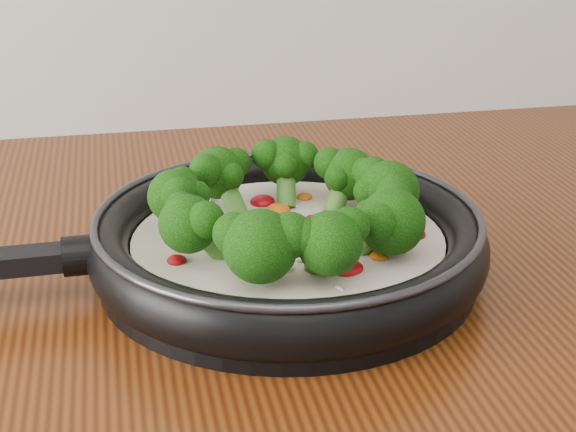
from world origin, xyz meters
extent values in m
cylinder|color=black|center=(0.05, 1.08, 0.91)|extent=(0.31, 0.31, 0.01)
torus|color=black|center=(0.05, 1.08, 0.93)|extent=(0.32, 0.32, 0.03)
torus|color=#2D2D33|center=(0.05, 1.08, 0.95)|extent=(0.31, 0.31, 0.01)
cylinder|color=black|center=(-0.10, 1.08, 0.93)|extent=(0.03, 0.03, 0.03)
cylinder|color=beige|center=(0.05, 1.08, 0.92)|extent=(0.25, 0.25, 0.02)
ellipsoid|color=#9B070D|center=(0.08, 1.10, 0.93)|extent=(0.02, 0.02, 0.01)
ellipsoid|color=#9B070D|center=(0.06, 1.10, 0.93)|extent=(0.03, 0.03, 0.01)
ellipsoid|color=#DC5F0E|center=(0.06, 1.13, 0.93)|extent=(0.03, 0.03, 0.01)
ellipsoid|color=#9B070D|center=(0.07, 1.05, 0.93)|extent=(0.03, 0.03, 0.01)
ellipsoid|color=#9B070D|center=(0.05, 1.15, 0.93)|extent=(0.03, 0.03, 0.01)
ellipsoid|color=#DC5F0E|center=(0.11, 1.03, 0.93)|extent=(0.01, 0.01, 0.01)
ellipsoid|color=#9B070D|center=(0.15, 1.06, 0.93)|extent=(0.03, 0.03, 0.01)
ellipsoid|color=#9B070D|center=(0.08, 1.01, 0.93)|extent=(0.03, 0.03, 0.01)
ellipsoid|color=#DC5F0E|center=(-0.01, 1.15, 0.93)|extent=(0.03, 0.03, 0.01)
ellipsoid|color=#9B070D|center=(0.02, 1.09, 0.93)|extent=(0.02, 0.02, 0.01)
ellipsoid|color=#9B070D|center=(0.10, 1.09, 0.93)|extent=(0.02, 0.02, 0.01)
ellipsoid|color=#DC5F0E|center=(0.11, 1.15, 0.93)|extent=(0.02, 0.02, 0.01)
ellipsoid|color=#9B070D|center=(0.09, 1.01, 0.93)|extent=(0.03, 0.03, 0.01)
ellipsoid|color=#9B070D|center=(-0.04, 1.05, 0.93)|extent=(0.02, 0.02, 0.01)
ellipsoid|color=#DC5F0E|center=(0.08, 1.16, 0.93)|extent=(0.02, 0.02, 0.01)
ellipsoid|color=#9B070D|center=(0.02, 1.06, 0.93)|extent=(0.02, 0.02, 0.01)
ellipsoid|color=#9B070D|center=(0.01, 1.10, 0.93)|extent=(0.02, 0.02, 0.01)
ellipsoid|color=#DC5F0E|center=(0.07, 1.15, 0.93)|extent=(0.02, 0.02, 0.01)
ellipsoid|color=white|center=(-0.01, 1.07, 0.93)|extent=(0.01, 0.01, 0.00)
ellipsoid|color=white|center=(0.11, 1.11, 0.93)|extent=(0.01, 0.01, 0.00)
ellipsoid|color=white|center=(0.13, 1.16, 0.93)|extent=(0.01, 0.01, 0.00)
ellipsoid|color=white|center=(0.05, 1.16, 0.93)|extent=(0.01, 0.01, 0.00)
ellipsoid|color=white|center=(0.05, 1.05, 0.93)|extent=(0.00, 0.01, 0.00)
ellipsoid|color=white|center=(0.05, 1.03, 0.93)|extent=(0.01, 0.01, 0.00)
ellipsoid|color=white|center=(0.16, 1.12, 0.93)|extent=(0.01, 0.01, 0.00)
ellipsoid|color=white|center=(0.09, 1.09, 0.93)|extent=(0.01, 0.01, 0.00)
ellipsoid|color=white|center=(0.13, 1.15, 0.93)|extent=(0.01, 0.01, 0.00)
ellipsoid|color=white|center=(0.04, 1.02, 0.93)|extent=(0.01, 0.01, 0.00)
ellipsoid|color=white|center=(0.07, 0.99, 0.93)|extent=(0.01, 0.01, 0.00)
ellipsoid|color=white|center=(0.07, 1.08, 0.93)|extent=(0.01, 0.01, 0.00)
ellipsoid|color=white|center=(0.11, 1.11, 0.93)|extent=(0.01, 0.01, 0.00)
ellipsoid|color=white|center=(0.07, 1.14, 0.93)|extent=(0.01, 0.00, 0.00)
ellipsoid|color=white|center=(0.11, 1.15, 0.93)|extent=(0.01, 0.01, 0.00)
ellipsoid|color=white|center=(0.00, 1.17, 0.93)|extent=(0.01, 0.01, 0.00)
ellipsoid|color=white|center=(0.05, 1.09, 0.93)|extent=(0.01, 0.01, 0.00)
ellipsoid|color=white|center=(0.02, 1.16, 0.93)|extent=(0.01, 0.01, 0.00)
ellipsoid|color=white|center=(0.08, 1.09, 0.93)|extent=(0.01, 0.01, 0.00)
cylinder|color=#4D8B2D|center=(0.12, 1.09, 0.94)|extent=(0.03, 0.02, 0.03)
sphere|color=black|center=(0.14, 1.09, 0.96)|extent=(0.05, 0.05, 0.05)
sphere|color=black|center=(0.13, 1.11, 0.97)|extent=(0.03, 0.03, 0.03)
sphere|color=black|center=(0.14, 1.07, 0.97)|extent=(0.03, 0.03, 0.03)
sphere|color=black|center=(0.12, 1.09, 0.96)|extent=(0.03, 0.03, 0.02)
cylinder|color=#4D8B2D|center=(0.11, 1.12, 0.94)|extent=(0.03, 0.03, 0.03)
sphere|color=black|center=(0.12, 1.13, 0.96)|extent=(0.05, 0.05, 0.04)
sphere|color=black|center=(0.10, 1.14, 0.97)|extent=(0.03, 0.03, 0.03)
sphere|color=black|center=(0.13, 1.12, 0.97)|extent=(0.03, 0.03, 0.03)
sphere|color=black|center=(0.10, 1.12, 0.96)|extent=(0.02, 0.02, 0.02)
cylinder|color=#4D8B2D|center=(0.07, 1.15, 0.95)|extent=(0.02, 0.04, 0.04)
sphere|color=black|center=(0.07, 1.17, 0.96)|extent=(0.04, 0.04, 0.04)
sphere|color=black|center=(0.05, 1.16, 0.97)|extent=(0.03, 0.03, 0.03)
sphere|color=black|center=(0.08, 1.16, 0.97)|extent=(0.03, 0.03, 0.03)
sphere|color=black|center=(0.07, 1.15, 0.97)|extent=(0.02, 0.02, 0.02)
cylinder|color=#4D8B2D|center=(0.02, 1.14, 0.95)|extent=(0.03, 0.04, 0.04)
sphere|color=black|center=(0.01, 1.15, 0.96)|extent=(0.05, 0.05, 0.04)
sphere|color=black|center=(0.00, 1.14, 0.97)|extent=(0.03, 0.03, 0.03)
sphere|color=black|center=(0.02, 1.16, 0.97)|extent=(0.03, 0.03, 0.03)
sphere|color=black|center=(0.02, 1.14, 0.96)|extent=(0.02, 0.02, 0.02)
cylinder|color=#4D8B2D|center=(-0.01, 1.10, 0.95)|extent=(0.04, 0.02, 0.04)
sphere|color=black|center=(-0.03, 1.10, 0.97)|extent=(0.04, 0.04, 0.04)
sphere|color=black|center=(-0.03, 1.08, 0.97)|extent=(0.03, 0.03, 0.03)
sphere|color=black|center=(-0.02, 1.12, 0.97)|extent=(0.03, 0.03, 0.02)
sphere|color=black|center=(-0.02, 1.10, 0.97)|extent=(0.02, 0.02, 0.02)
cylinder|color=#4D8B2D|center=(-0.01, 1.05, 0.95)|extent=(0.04, 0.03, 0.04)
sphere|color=black|center=(-0.03, 1.05, 0.97)|extent=(0.04, 0.04, 0.04)
sphere|color=black|center=(-0.02, 1.03, 0.97)|extent=(0.03, 0.03, 0.03)
sphere|color=black|center=(-0.03, 1.06, 0.97)|extent=(0.03, 0.03, 0.03)
sphere|color=black|center=(-0.01, 1.05, 0.97)|extent=(0.02, 0.02, 0.02)
cylinder|color=#4D8B2D|center=(0.03, 1.02, 0.95)|extent=(0.03, 0.04, 0.04)
sphere|color=black|center=(0.02, 1.00, 0.96)|extent=(0.05, 0.05, 0.05)
sphere|color=black|center=(0.04, 1.00, 0.97)|extent=(0.03, 0.03, 0.03)
sphere|color=black|center=(0.00, 1.01, 0.97)|extent=(0.03, 0.03, 0.03)
sphere|color=black|center=(0.02, 1.02, 0.97)|extent=(0.03, 0.03, 0.03)
cylinder|color=#4D8B2D|center=(0.06, 1.01, 0.95)|extent=(0.02, 0.04, 0.04)
sphere|color=black|center=(0.06, 0.99, 0.96)|extent=(0.05, 0.05, 0.05)
sphere|color=black|center=(0.08, 1.00, 0.97)|extent=(0.03, 0.03, 0.03)
sphere|color=black|center=(0.05, 1.00, 0.97)|extent=(0.03, 0.03, 0.03)
sphere|color=black|center=(0.06, 1.01, 0.97)|extent=(0.02, 0.02, 0.02)
cylinder|color=#4D8B2D|center=(0.11, 1.04, 0.95)|extent=(0.03, 0.03, 0.03)
sphere|color=black|center=(0.12, 1.03, 0.96)|extent=(0.05, 0.05, 0.05)
sphere|color=black|center=(0.13, 1.05, 0.97)|extent=(0.03, 0.03, 0.03)
sphere|color=black|center=(0.11, 1.02, 0.97)|extent=(0.03, 0.03, 0.03)
sphere|color=black|center=(0.11, 1.04, 0.96)|extent=(0.03, 0.03, 0.02)
camera|label=1|loc=(-0.07, 0.47, 1.21)|focal=53.82mm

